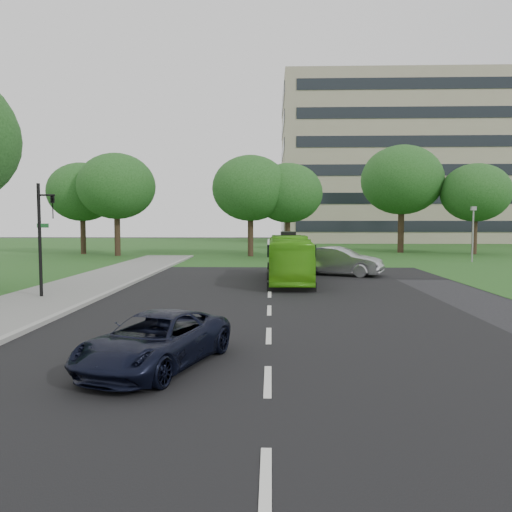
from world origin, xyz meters
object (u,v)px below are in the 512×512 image
(tree_park_e, at_px, (476,193))
(tree_park_c, at_px, (288,193))
(tree_park_a, at_px, (116,186))
(tree_park_f, at_px, (82,192))
(bus, at_px, (289,258))
(traffic_light, at_px, (43,232))
(office_building, at_px, (407,164))
(sedan, at_px, (338,261))
(suv, at_px, (155,340))
(tree_park_b, at_px, (251,188))
(camera_pole, at_px, (473,226))
(tree_park_d, at_px, (402,180))

(tree_park_e, bearing_deg, tree_park_c, -171.50)
(tree_park_a, bearing_deg, tree_park_f, 150.77)
(bus, relative_size, traffic_light, 1.87)
(office_building, xyz_separation_m, traffic_light, (-31.24, -61.67, -9.69))
(sedan, bearing_deg, suv, -177.21)
(tree_park_c, relative_size, sedan, 1.66)
(tree_park_a, bearing_deg, tree_park_b, -0.94)
(tree_park_b, distance_m, camera_pole, 19.12)
(bus, bearing_deg, sedan, 45.50)
(office_building, height_order, tree_park_a, office_building)
(bus, relative_size, sedan, 1.72)
(tree_park_d, xyz_separation_m, suv, (-15.92, -40.96, -6.84))
(tree_park_c, relative_size, tree_park_f, 0.97)
(tree_park_f, bearing_deg, tree_park_d, 6.10)
(tree_park_a, distance_m, camera_pole, 31.13)
(tree_park_f, bearing_deg, tree_park_b, -8.60)
(office_building, xyz_separation_m, sedan, (-17.86, -51.96, -11.65))
(tree_park_a, xyz_separation_m, camera_pole, (30.28, -6.21, -3.62))
(tree_park_b, relative_size, tree_park_c, 1.07)
(office_building, xyz_separation_m, bus, (-20.96, -55.13, -11.26))
(office_building, height_order, tree_park_b, office_building)
(tree_park_b, xyz_separation_m, camera_pole, (17.83, -6.01, -3.40))
(camera_pole, bearing_deg, tree_park_a, 160.37)
(suv, relative_size, traffic_light, 0.90)
(tree_park_c, relative_size, tree_park_d, 0.78)
(sedan, xyz_separation_m, suv, (-6.60, -19.05, -0.25))
(office_building, relative_size, tree_park_c, 4.65)
(tree_park_f, distance_m, suv, 41.15)
(office_building, bearing_deg, tree_park_b, -123.50)
(sedan, bearing_deg, tree_park_f, 72.44)
(tree_park_d, bearing_deg, tree_park_e, -19.55)
(traffic_light, height_order, camera_pole, traffic_light)
(tree_park_e, height_order, tree_park_f, tree_park_f)
(sedan, relative_size, camera_pole, 1.18)
(sedan, bearing_deg, office_building, 2.93)
(tree_park_e, distance_m, tree_park_f, 38.39)
(tree_park_b, relative_size, tree_park_d, 0.84)
(tree_park_b, distance_m, suv, 35.52)
(tree_park_a, bearing_deg, office_building, 44.60)
(traffic_light, bearing_deg, tree_park_c, 52.23)
(tree_park_c, height_order, bus, tree_park_c)
(tree_park_a, relative_size, camera_pole, 2.16)
(office_building, bearing_deg, traffic_light, -116.87)
(sedan, bearing_deg, traffic_light, 147.85)
(tree_park_d, bearing_deg, traffic_light, -125.69)
(tree_park_a, bearing_deg, suv, -71.53)
(tree_park_e, bearing_deg, suv, -120.20)
(tree_park_a, bearing_deg, tree_park_d, 11.62)
(tree_park_f, xyz_separation_m, bus, (19.39, -21.69, -4.83))
(tree_park_a, distance_m, bus, 25.23)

